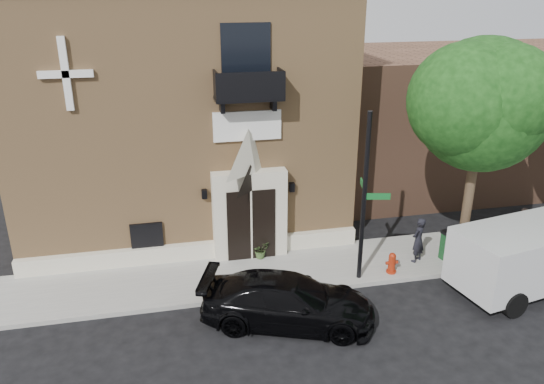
# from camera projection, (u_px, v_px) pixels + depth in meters

# --- Properties ---
(ground) EXTENTS (120.00, 120.00, 0.00)m
(ground) POSITION_uv_depth(u_px,v_px,m) (296.00, 295.00, 17.02)
(ground) COLOR black
(ground) RESTS_ON ground
(sidewalk) EXTENTS (42.00, 3.00, 0.15)m
(sidewalk) POSITION_uv_depth(u_px,v_px,m) (313.00, 267.00, 18.56)
(sidewalk) COLOR gray
(sidewalk) RESTS_ON ground
(church) EXTENTS (12.20, 11.01, 9.30)m
(church) POSITION_uv_depth(u_px,v_px,m) (180.00, 105.00, 21.95)
(church) COLOR #AB8051
(church) RESTS_ON ground
(neighbour_building) EXTENTS (18.00, 8.00, 6.40)m
(neighbour_building) POSITION_uv_depth(u_px,v_px,m) (485.00, 115.00, 26.37)
(neighbour_building) COLOR brown
(neighbour_building) RESTS_ON ground
(street_tree_left) EXTENTS (4.97, 4.38, 7.77)m
(street_tree_left) POSITION_uv_depth(u_px,v_px,m) (485.00, 104.00, 16.36)
(street_tree_left) COLOR #38281C
(street_tree_left) RESTS_ON sidewalk
(black_sedan) EXTENTS (5.44, 3.60, 1.47)m
(black_sedan) POSITION_uv_depth(u_px,v_px,m) (288.00, 301.00, 15.42)
(black_sedan) COLOR black
(black_sedan) RESTS_ON ground
(cargo_van) EXTENTS (5.79, 3.16, 2.24)m
(cargo_van) POSITION_uv_depth(u_px,v_px,m) (539.00, 252.00, 17.09)
(cargo_van) COLOR silver
(cargo_van) RESTS_ON ground
(street_sign) EXTENTS (0.89, 1.01, 5.66)m
(street_sign) POSITION_uv_depth(u_px,v_px,m) (365.00, 198.00, 16.76)
(street_sign) COLOR black
(street_sign) RESTS_ON sidewalk
(fire_hydrant) EXTENTS (0.42, 0.34, 0.74)m
(fire_hydrant) POSITION_uv_depth(u_px,v_px,m) (392.00, 263.00, 17.94)
(fire_hydrant) COLOR maroon
(fire_hydrant) RESTS_ON sidewalk
(dumpster) EXTENTS (1.81, 1.24, 1.09)m
(dumpster) POSITION_uv_depth(u_px,v_px,m) (466.00, 245.00, 18.76)
(dumpster) COLOR #0E3615
(dumpster) RESTS_ON sidewalk
(planter) EXTENTS (0.71, 0.66, 0.64)m
(planter) POSITION_uv_depth(u_px,v_px,m) (261.00, 250.00, 18.93)
(planter) COLOR #405D2C
(planter) RESTS_ON sidewalk
(pedestrian_near) EXTENTS (0.72, 0.67, 1.66)m
(pedestrian_near) POSITION_uv_depth(u_px,v_px,m) (418.00, 240.00, 18.52)
(pedestrian_near) COLOR black
(pedestrian_near) RESTS_ON sidewalk
(pedestrian_far) EXTENTS (0.93, 1.03, 1.75)m
(pedestrian_far) POSITION_uv_depth(u_px,v_px,m) (521.00, 230.00, 19.13)
(pedestrian_far) COLOR #332823
(pedestrian_far) RESTS_ON sidewalk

